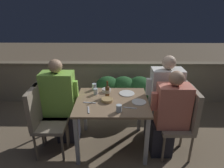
{
  "coord_description": "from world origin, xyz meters",
  "views": [
    {
      "loc": [
        0.02,
        -2.44,
        2.02
      ],
      "look_at": [
        0.0,
        0.06,
        0.98
      ],
      "focal_mm": 32.0,
      "sensor_mm": 36.0,
      "label": 1
    }
  ],
  "objects_px": {
    "chair_left_near": "(42,117)",
    "person_coral_top": "(169,115)",
    "chair_right_near": "(184,118)",
    "person_white_polo": "(163,100)",
    "potted_plant": "(178,97)",
    "person_green_blouse": "(62,102)",
    "beer_bottle": "(107,91)",
    "chair_right_far": "(176,106)",
    "chair_left_far": "(48,106)"
  },
  "relations": [
    {
      "from": "person_coral_top",
      "to": "chair_right_far",
      "type": "relative_size",
      "value": 1.26
    },
    {
      "from": "person_white_polo",
      "to": "potted_plant",
      "type": "bearing_deg",
      "value": 54.17
    },
    {
      "from": "beer_bottle",
      "to": "potted_plant",
      "type": "bearing_deg",
      "value": 27.46
    },
    {
      "from": "chair_left_far",
      "to": "potted_plant",
      "type": "distance_m",
      "value": 2.22
    },
    {
      "from": "chair_right_near",
      "to": "chair_right_far",
      "type": "relative_size",
      "value": 1.0
    },
    {
      "from": "chair_left_near",
      "to": "person_white_polo",
      "type": "distance_m",
      "value": 1.71
    },
    {
      "from": "person_green_blouse",
      "to": "person_white_polo",
      "type": "distance_m",
      "value": 1.48
    },
    {
      "from": "person_white_polo",
      "to": "potted_plant",
      "type": "distance_m",
      "value": 0.78
    },
    {
      "from": "chair_left_far",
      "to": "chair_right_far",
      "type": "bearing_deg",
      "value": 0.71
    },
    {
      "from": "person_green_blouse",
      "to": "chair_right_far",
      "type": "height_order",
      "value": "person_green_blouse"
    },
    {
      "from": "person_green_blouse",
      "to": "beer_bottle",
      "type": "height_order",
      "value": "person_green_blouse"
    },
    {
      "from": "chair_left_far",
      "to": "person_white_polo",
      "type": "relative_size",
      "value": 0.73
    },
    {
      "from": "person_coral_top",
      "to": "potted_plant",
      "type": "xyz_separation_m",
      "value": [
        0.42,
        0.93,
        -0.18
      ]
    },
    {
      "from": "chair_right_near",
      "to": "person_white_polo",
      "type": "distance_m",
      "value": 0.4
    },
    {
      "from": "chair_left_far",
      "to": "chair_right_near",
      "type": "relative_size",
      "value": 1.0
    },
    {
      "from": "chair_right_far",
      "to": "beer_bottle",
      "type": "xyz_separation_m",
      "value": [
        -1.01,
        -0.04,
        0.26
      ]
    },
    {
      "from": "chair_right_near",
      "to": "person_coral_top",
      "type": "distance_m",
      "value": 0.21
    },
    {
      "from": "chair_left_near",
      "to": "beer_bottle",
      "type": "relative_size",
      "value": 4.13
    },
    {
      "from": "chair_left_far",
      "to": "chair_right_far",
      "type": "distance_m",
      "value": 1.89
    },
    {
      "from": "chair_right_far",
      "to": "chair_left_near",
      "type": "bearing_deg",
      "value": -170.65
    },
    {
      "from": "chair_left_near",
      "to": "person_green_blouse",
      "type": "relative_size",
      "value": 0.76
    },
    {
      "from": "chair_right_far",
      "to": "beer_bottle",
      "type": "height_order",
      "value": "beer_bottle"
    },
    {
      "from": "person_green_blouse",
      "to": "chair_left_near",
      "type": "bearing_deg",
      "value": -124.8
    },
    {
      "from": "chair_left_near",
      "to": "chair_left_far",
      "type": "bearing_deg",
      "value": 91.08
    },
    {
      "from": "chair_left_far",
      "to": "potted_plant",
      "type": "relative_size",
      "value": 1.37
    },
    {
      "from": "chair_right_far",
      "to": "person_white_polo",
      "type": "bearing_deg",
      "value": 180.0
    },
    {
      "from": "chair_left_far",
      "to": "person_white_polo",
      "type": "height_order",
      "value": "person_white_polo"
    },
    {
      "from": "chair_left_near",
      "to": "person_white_polo",
      "type": "bearing_deg",
      "value": 10.46
    },
    {
      "from": "chair_left_far",
      "to": "potted_plant",
      "type": "height_order",
      "value": "chair_left_far"
    },
    {
      "from": "potted_plant",
      "to": "person_coral_top",
      "type": "bearing_deg",
      "value": -114.34
    },
    {
      "from": "chair_right_far",
      "to": "chair_right_near",
      "type": "bearing_deg",
      "value": -86.32
    },
    {
      "from": "person_green_blouse",
      "to": "person_coral_top",
      "type": "relative_size",
      "value": 1.05
    },
    {
      "from": "chair_left_near",
      "to": "person_coral_top",
      "type": "distance_m",
      "value": 1.7
    },
    {
      "from": "potted_plant",
      "to": "chair_right_near",
      "type": "bearing_deg",
      "value": -102.97
    },
    {
      "from": "chair_left_far",
      "to": "potted_plant",
      "type": "xyz_separation_m",
      "value": [
        2.12,
        0.63,
        -0.14
      ]
    },
    {
      "from": "chair_right_near",
      "to": "person_white_polo",
      "type": "height_order",
      "value": "person_white_polo"
    },
    {
      "from": "chair_right_near",
      "to": "person_coral_top",
      "type": "height_order",
      "value": "person_coral_top"
    },
    {
      "from": "chair_left_far",
      "to": "person_coral_top",
      "type": "distance_m",
      "value": 1.73
    },
    {
      "from": "person_green_blouse",
      "to": "chair_right_near",
      "type": "relative_size",
      "value": 1.31
    },
    {
      "from": "person_green_blouse",
      "to": "beer_bottle",
      "type": "xyz_separation_m",
      "value": [
        0.67,
        -0.02,
        0.2
      ]
    },
    {
      "from": "person_white_polo",
      "to": "beer_bottle",
      "type": "xyz_separation_m",
      "value": [
        -0.81,
        -0.04,
        0.17
      ]
    },
    {
      "from": "chair_right_far",
      "to": "potted_plant",
      "type": "height_order",
      "value": "chair_right_far"
    },
    {
      "from": "person_coral_top",
      "to": "potted_plant",
      "type": "distance_m",
      "value": 1.04
    },
    {
      "from": "chair_left_near",
      "to": "chair_right_far",
      "type": "relative_size",
      "value": 1.0
    },
    {
      "from": "chair_left_near",
      "to": "person_coral_top",
      "type": "xyz_separation_m",
      "value": [
        1.7,
        -0.01,
        0.04
      ]
    },
    {
      "from": "chair_left_far",
      "to": "beer_bottle",
      "type": "xyz_separation_m",
      "value": [
        0.88,
        -0.02,
        0.26
      ]
    },
    {
      "from": "beer_bottle",
      "to": "chair_left_near",
      "type": "bearing_deg",
      "value": -162.81
    },
    {
      "from": "person_coral_top",
      "to": "beer_bottle",
      "type": "height_order",
      "value": "person_coral_top"
    },
    {
      "from": "person_white_polo",
      "to": "potted_plant",
      "type": "relative_size",
      "value": 1.87
    },
    {
      "from": "chair_right_near",
      "to": "person_white_polo",
      "type": "relative_size",
      "value": 0.73
    }
  ]
}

